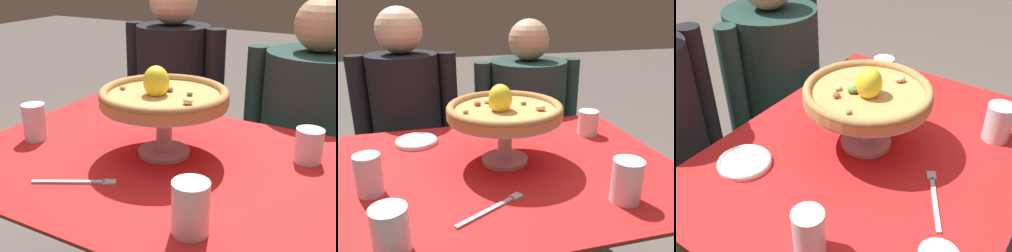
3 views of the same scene
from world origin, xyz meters
TOP-DOWN VIEW (x-y plane):
  - dining_table at (0.00, 0.00)m, footprint 1.08×0.83m
  - pizza_stand at (0.01, 0.04)m, footprint 0.35×0.35m
  - pizza at (0.01, 0.04)m, footprint 0.36×0.36m
  - water_glass_side_left at (-0.39, -0.06)m, footprint 0.07×0.07m
  - water_glass_front_right at (0.25, -0.27)m, footprint 0.08×0.08m
  - water_glass_back_right at (0.38, 0.19)m, footprint 0.08×0.08m
  - side_plate at (-0.26, 0.27)m, footprint 0.15×0.15m
  - dinner_fork at (-0.08, -0.22)m, footprint 0.19×0.12m
  - diner_right at (0.29, 0.66)m, footprint 0.53×0.38m

SIDE VIEW (x-z plane):
  - diner_right at x=0.29m, z-range -0.01..1.13m
  - dining_table at x=0.00m, z-range 0.24..0.98m
  - dinner_fork at x=-0.08m, z-range 0.73..0.74m
  - side_plate at x=-0.26m, z-range 0.73..0.75m
  - water_glass_back_right at x=0.38m, z-range 0.73..0.82m
  - water_glass_side_left at x=-0.39m, z-range 0.72..0.84m
  - water_glass_front_right at x=0.25m, z-range 0.72..0.84m
  - pizza_stand at x=0.01m, z-range 0.77..0.92m
  - pizza at x=0.01m, z-range 0.86..0.96m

